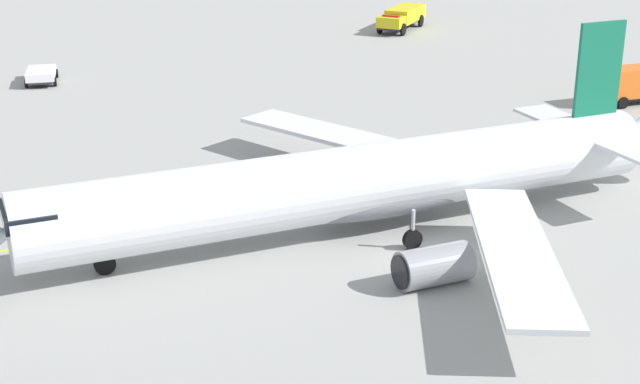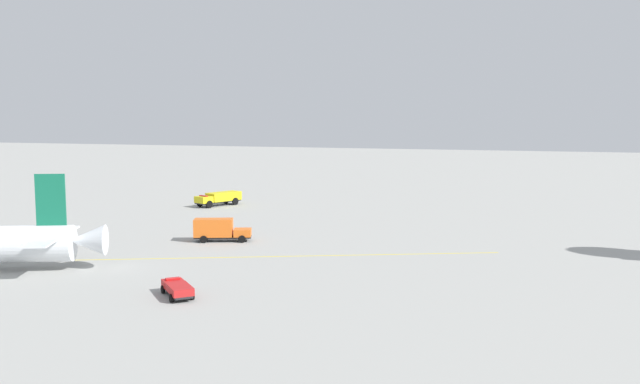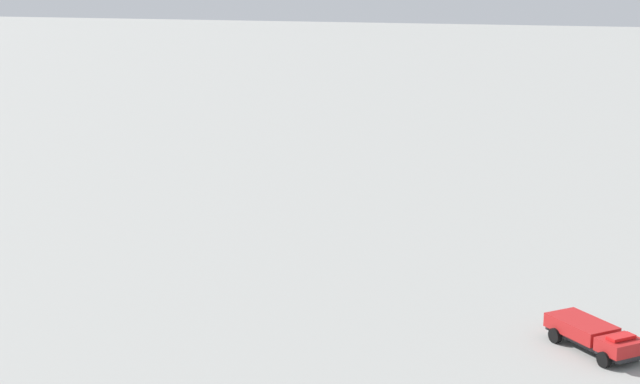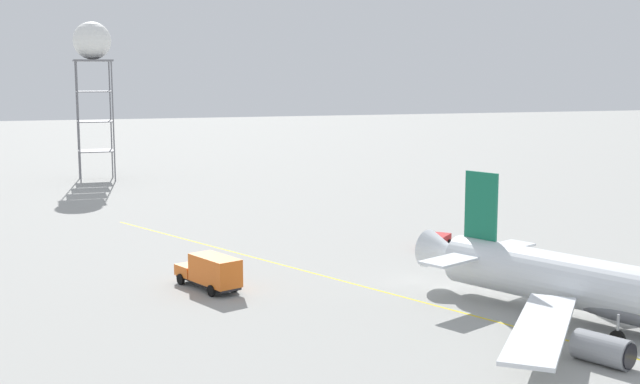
{
  "view_description": "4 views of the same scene",
  "coord_description": "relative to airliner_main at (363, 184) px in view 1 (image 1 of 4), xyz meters",
  "views": [
    {
      "loc": [
        5.35,
        44.06,
        20.32
      ],
      "look_at": [
        6.21,
        -1.3,
        3.16
      ],
      "focal_mm": 51.32,
      "sensor_mm": 36.0,
      "label": 1
    },
    {
      "loc": [
        -62.36,
        48.69,
        16.86
      ],
      "look_at": [
        -40.18,
        -14.61,
        9.32
      ],
      "focal_mm": 37.56,
      "sensor_mm": 36.0,
      "label": 2
    },
    {
      "loc": [
        -27.8,
        -51.83,
        18.08
      ],
      "look_at": [
        -40.18,
        -14.61,
        9.25
      ],
      "focal_mm": 54.93,
      "sensor_mm": 36.0,
      "label": 3
    },
    {
      "loc": [
        50.19,
        -44.41,
        18.86
      ],
      "look_at": [
        -40.18,
        -14.61,
        5.11
      ],
      "focal_mm": 46.3,
      "sensor_mm": 36.0,
      "label": 4
    }
  ],
  "objects": [
    {
      "name": "fire_tender_truck",
      "position": [
        -6.15,
        -60.79,
        -1.25
      ],
      "size": [
        6.35,
        9.65,
        2.5
      ],
      "rotation": [
        0.0,
        0.0,
        1.16
      ],
      "color": "#232326",
      "rests_on": "ground_plane"
    },
    {
      "name": "pushback_tug_truck",
      "position": [
        28.64,
        -33.88,
        -1.97
      ],
      "size": [
        3.69,
        5.53,
        1.3
      ],
      "rotation": [
        0.0,
        0.0,
        4.95
      ],
      "color": "#232326",
      "rests_on": "ground_plane"
    },
    {
      "name": "ground_plane",
      "position": [
        -3.84,
        3.68,
        -2.78
      ],
      "size": [
        600.0,
        600.0,
        0.0
      ],
      "primitive_type": "plane",
      "color": "#9E9E99"
    },
    {
      "name": "airliner_main",
      "position": [
        0.0,
        0.0,
        0.0
      ],
      "size": [
        40.63,
        32.47,
        10.69
      ],
      "rotation": [
        0.0,
        0.0,
        0.43
      ],
      "color": "silver",
      "rests_on": "ground_plane"
    },
    {
      "name": "taxiway_centreline",
      "position": [
        2.95,
        -4.16,
        -2.78
      ],
      "size": [
        126.16,
        56.99,
        0.01
      ],
      "rotation": [
        0.0,
        0.0,
        0.42
      ],
      "color": "yellow",
      "rests_on": "ground_plane"
    },
    {
      "name": "catering_truck_truck",
      "position": [
        -23.51,
        -27.77,
        -1.12
      ],
      "size": [
        8.0,
        4.99,
        3.1
      ],
      "rotation": [
        0.0,
        0.0,
        3.52
      ],
      "color": "#232326",
      "rests_on": "ground_plane"
    }
  ]
}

